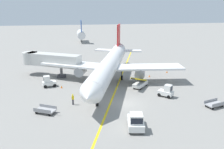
% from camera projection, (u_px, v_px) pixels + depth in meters
% --- Properties ---
extents(ground_plane, '(300.00, 300.00, 0.00)m').
position_uv_depth(ground_plane, '(127.00, 103.00, 37.39)').
color(ground_plane, gray).
extents(taxi_line_yellow, '(25.53, 76.01, 0.01)m').
position_uv_depth(taxi_line_yellow, '(115.00, 93.00, 41.96)').
color(taxi_line_yellow, yellow).
rests_on(taxi_line_yellow, ground).
extents(airliner, '(27.64, 34.41, 10.10)m').
position_uv_depth(airliner, '(110.00, 65.00, 46.91)').
color(airliner, white).
rests_on(airliner, ground).
extents(jet_bridge, '(12.44, 8.46, 4.85)m').
position_uv_depth(jet_bridge, '(48.00, 60.00, 50.79)').
color(jet_bridge, beige).
rests_on(jet_bridge, ground).
extents(pushback_tug, '(2.52, 3.88, 2.20)m').
position_uv_depth(pushback_tug, '(136.00, 122.00, 29.51)').
color(pushback_tug, silver).
rests_on(pushback_tug, ground).
extents(baggage_tug_near_wing, '(2.61, 2.62, 2.10)m').
position_uv_depth(baggage_tug_near_wing, '(166.00, 91.00, 39.85)').
color(baggage_tug_near_wing, silver).
rests_on(baggage_tug_near_wing, ground).
extents(baggage_tug_by_cargo_door, '(2.64, 1.84, 2.10)m').
position_uv_depth(baggage_tug_by_cargo_door, '(48.00, 82.00, 44.71)').
color(baggage_tug_by_cargo_door, silver).
rests_on(baggage_tug_by_cargo_door, ground).
extents(belt_loader_forward_hold, '(4.24, 4.58, 2.59)m').
position_uv_depth(belt_loader_forward_hold, '(140.00, 83.00, 44.48)').
color(belt_loader_forward_hold, silver).
rests_on(belt_loader_forward_hold, ground).
extents(baggage_cart_loaded, '(3.83, 2.31, 0.94)m').
position_uv_depth(baggage_cart_loaded, '(215.00, 104.00, 36.06)').
color(baggage_cart_loaded, '#A5A5A8').
rests_on(baggage_cart_loaded, ground).
extents(baggage_cart_empty_trailing, '(3.69, 2.70, 0.94)m').
position_uv_depth(baggage_cart_empty_trailing, '(45.00, 110.00, 33.93)').
color(baggage_cart_empty_trailing, '#A5A5A8').
rests_on(baggage_cart_empty_trailing, ground).
extents(ground_crew_marshaller, '(0.36, 0.24, 1.70)m').
position_uv_depth(ground_crew_marshaller, '(73.00, 99.00, 36.73)').
color(ground_crew_marshaller, '#26262D').
rests_on(ground_crew_marshaller, ground).
extents(safety_cone_nose_left, '(0.36, 0.36, 0.44)m').
position_uv_depth(safety_cone_nose_left, '(149.00, 76.00, 50.96)').
color(safety_cone_nose_left, orange).
rests_on(safety_cone_nose_left, ground).
extents(safety_cone_nose_right, '(0.36, 0.36, 0.44)m').
position_uv_depth(safety_cone_nose_right, '(99.00, 90.00, 42.70)').
color(safety_cone_nose_right, orange).
rests_on(safety_cone_nose_right, ground).
extents(safety_cone_wingtip_left, '(0.36, 0.36, 0.44)m').
position_uv_depth(safety_cone_wingtip_left, '(62.00, 87.00, 44.22)').
color(safety_cone_wingtip_left, orange).
rests_on(safety_cone_wingtip_left, ground).
extents(safety_cone_wingtip_right, '(0.36, 0.36, 0.44)m').
position_uv_depth(safety_cone_wingtip_right, '(167.00, 72.00, 54.07)').
color(safety_cone_wingtip_right, orange).
rests_on(safety_cone_wingtip_right, ground).
extents(distant_aircraft_mid_left, '(3.00, 10.10, 8.80)m').
position_uv_depth(distant_aircraft_mid_left, '(81.00, 34.00, 96.90)').
color(distant_aircraft_mid_left, silver).
rests_on(distant_aircraft_mid_left, ground).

